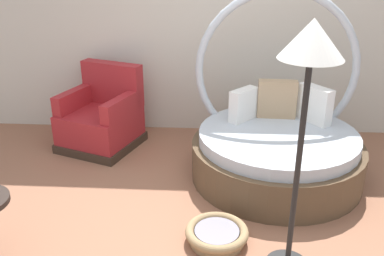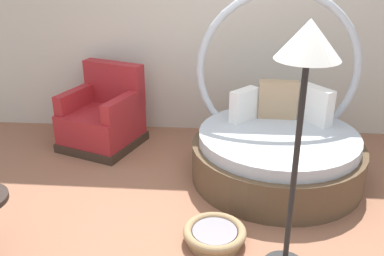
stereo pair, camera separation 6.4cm
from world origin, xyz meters
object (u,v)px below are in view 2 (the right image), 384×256
at_px(red_armchair, 104,118).
at_px(pet_basket, 215,234).
at_px(floor_lamp, 306,67).
at_px(round_daybed, 277,142).

height_order(red_armchair, pet_basket, red_armchair).
relative_size(red_armchair, pet_basket, 2.01).
xyz_separation_m(red_armchair, floor_lamp, (1.88, -2.00, 1.20)).
bearing_deg(pet_basket, round_daybed, 63.02).
distance_m(red_armchair, floor_lamp, 3.00).
height_order(red_armchair, floor_lamp, floor_lamp).
relative_size(round_daybed, pet_basket, 3.62).
distance_m(round_daybed, pet_basket, 1.34).
bearing_deg(floor_lamp, round_daybed, 87.27).
bearing_deg(pet_basket, floor_lamp, -26.43).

